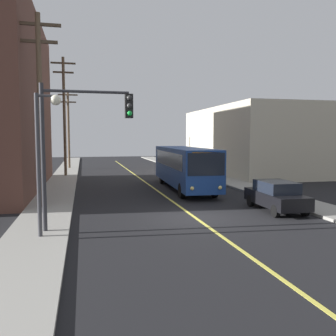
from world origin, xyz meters
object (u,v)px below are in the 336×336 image
at_px(utility_pole_near, 40,102).
at_px(traffic_signal_left_corner, 82,130).
at_px(city_bus, 184,166).
at_px(utility_pole_far, 68,125).
at_px(street_lamp_left, 44,144).
at_px(parked_car_black, 276,195).
at_px(fire_hydrant, 277,190).
at_px(utility_pole_mid, 64,112).

distance_m(utility_pole_near, traffic_signal_left_corner, 6.13).
height_order(city_bus, traffic_signal_left_corner, traffic_signal_left_corner).
xyz_separation_m(utility_pole_near, traffic_signal_left_corner, (2.19, -5.50, -1.58)).
relative_size(utility_pole_near, utility_pole_far, 1.07).
xyz_separation_m(utility_pole_far, street_lamp_left, (0.29, -32.88, -1.80)).
bearing_deg(parked_car_black, street_lamp_left, -165.62).
height_order(city_bus, street_lamp_left, street_lamp_left).
xyz_separation_m(city_bus, street_lamp_left, (-9.03, -12.21, 1.92)).
height_order(utility_pole_far, fire_hydrant, utility_pole_far).
relative_size(utility_pole_mid, fire_hydrant, 14.08).
distance_m(parked_car_black, street_lamp_left, 12.34).
distance_m(utility_pole_near, utility_pole_far, 26.56).
height_order(traffic_signal_left_corner, fire_hydrant, traffic_signal_left_corner).
distance_m(city_bus, utility_pole_near, 12.13).
bearing_deg(utility_pole_near, traffic_signal_left_corner, -68.34).
relative_size(utility_pole_far, street_lamp_left, 1.78).
distance_m(traffic_signal_left_corner, fire_hydrant, 13.96).
bearing_deg(traffic_signal_left_corner, utility_pole_far, 93.05).
height_order(city_bus, parked_car_black, city_bus).
xyz_separation_m(parked_car_black, street_lamp_left, (-11.62, -2.98, 2.90)).
bearing_deg(city_bus, utility_pole_near, -149.00).
relative_size(utility_pole_near, fire_hydrant, 12.45).
height_order(parked_car_black, traffic_signal_left_corner, traffic_signal_left_corner).
bearing_deg(street_lamp_left, parked_car_black, 14.38).
relative_size(parked_car_black, utility_pole_far, 0.46).
xyz_separation_m(city_bus, parked_car_black, (2.59, -9.23, -0.98)).
bearing_deg(utility_pole_far, traffic_signal_left_corner, -86.95).
distance_m(street_lamp_left, fire_hydrant, 15.42).
height_order(city_bus, fire_hydrant, city_bus).
bearing_deg(utility_pole_mid, utility_pole_far, 89.84).
distance_m(utility_pole_near, street_lamp_left, 6.72).
relative_size(utility_pole_mid, utility_pole_far, 1.21).
xyz_separation_m(utility_pole_near, utility_pole_mid, (0.45, 17.09, 0.71)).
xyz_separation_m(parked_car_black, fire_hydrant, (2.06, 3.39, -0.26)).
height_order(utility_pole_near, street_lamp_left, utility_pole_near).
relative_size(parked_car_black, street_lamp_left, 0.81).
xyz_separation_m(utility_pole_near, utility_pole_far, (0.48, 26.55, -0.34)).
bearing_deg(fire_hydrant, street_lamp_left, -155.02).
distance_m(utility_pole_mid, utility_pole_far, 9.52).
xyz_separation_m(parked_car_black, utility_pole_mid, (-11.94, 20.43, 5.75)).
bearing_deg(city_bus, street_lamp_left, -126.48).
xyz_separation_m(utility_pole_mid, traffic_signal_left_corner, (1.74, -22.59, -2.29)).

